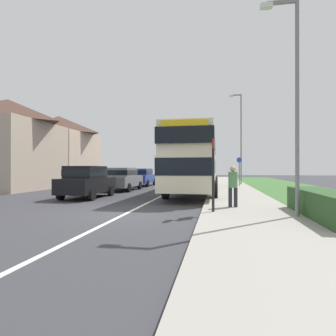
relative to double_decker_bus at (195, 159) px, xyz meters
name	(u,v)px	position (x,y,z in m)	size (l,w,h in m)	color
ground_plane	(127,213)	(-1.76, -7.84, -2.14)	(120.00, 120.00, 0.00)	#38383D
lane_marking_centre	(167,193)	(-1.76, 0.16, -2.14)	(0.14, 60.00, 0.01)	silver
pavement_near_side	(237,197)	(2.44, -1.84, -2.08)	(3.20, 68.00, 0.12)	#9E998E
grass_verge_seaward	(324,198)	(6.74, -1.84, -2.10)	(6.00, 68.00, 0.08)	#3D6B33
roadside_hedge	(325,206)	(4.54, -8.26, -1.69)	(1.10, 4.39, 0.90)	#2D5128
double_decker_bus	(195,159)	(0.00, 0.00, 0.00)	(2.80, 11.32, 3.70)	beige
parked_car_black	(87,181)	(-5.49, -3.37, -1.21)	(1.87, 3.95, 1.70)	black
parked_car_grey	(122,178)	(-5.31, 1.78, -1.24)	(1.96, 4.36, 1.63)	slate
parked_car_blue	(142,176)	(-5.34, 7.08, -1.27)	(1.89, 4.33, 1.57)	navy
pedestrian_at_stop	(233,184)	(1.96, -6.47, -1.17)	(0.34, 0.34, 1.67)	#23232D
bus_stop_sign	(213,169)	(1.24, -7.75, -0.60)	(0.09, 0.52, 2.60)	black
cycle_route_sign	(239,170)	(3.21, 6.86, -0.72)	(0.44, 0.08, 2.52)	slate
street_lamp_near	(293,92)	(3.67, -8.21, 1.77)	(1.14, 0.20, 6.75)	slate
street_lamp_mid	(240,134)	(3.46, 9.29, 2.65)	(1.14, 0.20, 8.46)	slate
house_terrace_far_side	(37,148)	(-14.11, 4.59, 1.25)	(6.04, 13.48, 6.78)	tan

